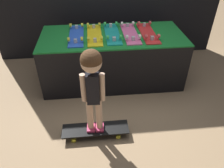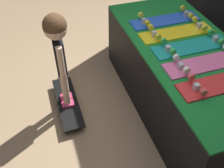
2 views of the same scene
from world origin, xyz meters
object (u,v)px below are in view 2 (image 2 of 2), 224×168
skateboard_teal_on_rack (192,46)px  skateboard_on_floor (68,102)px  skateboard_pink_on_rack (206,63)px  skateboard_blue_on_rack (165,19)px  child (58,46)px  skateboard_red_on_rack (223,82)px  skateboard_yellow_on_rack (177,32)px

skateboard_teal_on_rack → skateboard_on_floor: (-0.31, -1.14, -0.67)m
skateboard_pink_on_rack → skateboard_on_floor: 1.43m
skateboard_blue_on_rack → child: 1.15m
skateboard_teal_on_rack → skateboard_red_on_rack: size_ratio=1.00×
skateboard_pink_on_rack → skateboard_teal_on_rack: bearing=177.0°
skateboard_yellow_on_rack → skateboard_teal_on_rack: same height
skateboard_blue_on_rack → skateboard_teal_on_rack: bearing=1.3°
skateboard_pink_on_rack → child: (-0.56, -1.13, 0.04)m
skateboard_pink_on_rack → skateboard_blue_on_rack: bearing=179.9°
skateboard_teal_on_rack → skateboard_pink_on_rack: (0.25, -0.01, 0.00)m
skateboard_teal_on_rack → child: 1.18m
skateboard_blue_on_rack → skateboard_yellow_on_rack: size_ratio=1.00×
skateboard_on_floor → skateboard_blue_on_rack: bearing=99.5°
skateboard_red_on_rack → skateboard_on_floor: size_ratio=0.96×
skateboard_blue_on_rack → skateboard_pink_on_rack: bearing=-0.1°
skateboard_blue_on_rack → skateboard_on_floor: size_ratio=0.96×
child → skateboard_yellow_on_rack: bearing=89.7°
skateboard_yellow_on_rack → skateboard_on_floor: bearing=-93.0°
skateboard_pink_on_rack → child: bearing=-116.4°
skateboard_blue_on_rack → skateboard_yellow_on_rack: 0.25m
skateboard_teal_on_rack → skateboard_red_on_rack: (0.50, -0.02, 0.00)m
skateboard_blue_on_rack → skateboard_on_floor: (0.19, -1.13, -0.67)m
skateboard_blue_on_rack → child: child is taller
skateboard_yellow_on_rack → skateboard_pink_on_rack: 0.50m
skateboard_yellow_on_rack → skateboard_pink_on_rack: bearing=0.2°
skateboard_pink_on_rack → skateboard_yellow_on_rack: bearing=-179.8°
skateboard_blue_on_rack → skateboard_on_floor: skateboard_blue_on_rack is taller
skateboard_blue_on_rack → skateboard_teal_on_rack: 0.50m
skateboard_yellow_on_rack → skateboard_on_floor: (-0.06, -1.13, -0.67)m
skateboard_teal_on_rack → skateboard_red_on_rack: same height
skateboard_red_on_rack → skateboard_teal_on_rack: bearing=177.3°
skateboard_yellow_on_rack → skateboard_red_on_rack: size_ratio=1.00×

